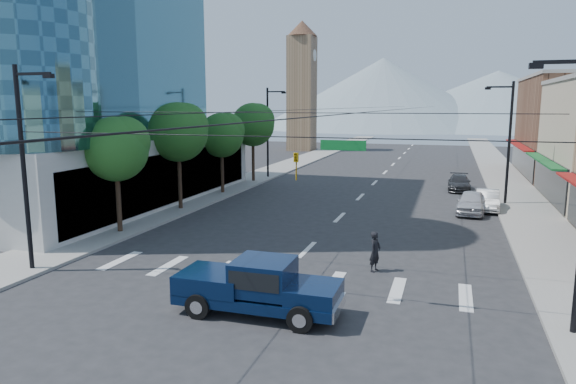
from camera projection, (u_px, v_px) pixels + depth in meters
name	position (u px, v px, depth m)	size (l,w,h in m)	color
ground	(267.00, 289.00, 20.63)	(160.00, 160.00, 0.00)	#28282B
sidewalk_left	(287.00, 166.00, 61.78)	(4.00, 120.00, 0.15)	gray
sidewalk_right	(501.00, 174.00, 54.61)	(4.00, 120.00, 0.15)	gray
office_tower	(4.00, 10.00, 39.06)	(29.50, 27.00, 30.00)	#B7B7B2
clock_tower	(302.00, 84.00, 82.02)	(4.80, 4.80, 20.40)	#8C6B4C
mountain_left	(383.00, 93.00, 164.18)	(80.00, 80.00, 22.00)	gray
mountain_right	(497.00, 99.00, 163.45)	(90.00, 90.00, 18.00)	gray
tree_near	(119.00, 147.00, 28.83)	(3.65, 3.64, 6.71)	black
tree_midnear	(180.00, 130.00, 35.30)	(4.09, 4.09, 7.52)	black
tree_midfar	(223.00, 134.00, 41.98)	(3.65, 3.64, 6.71)	black
tree_far	(254.00, 123.00, 48.46)	(4.09, 4.09, 7.52)	black
signal_rig	(262.00, 179.00, 18.86)	(21.80, 0.20, 9.00)	black
lamp_pole_nw	(269.00, 129.00, 51.17)	(2.00, 0.25, 9.00)	black
lamp_pole_ne	(508.00, 138.00, 37.28)	(2.00, 0.25, 9.00)	black
pickup_truck	(257.00, 285.00, 18.08)	(5.94, 2.35, 2.00)	#07183A
pedestrian	(375.00, 251.00, 22.75)	(0.66, 0.43, 1.81)	black
parked_car_near	(471.00, 202.00, 34.93)	(1.81, 4.50, 1.53)	silver
parked_car_mid	(487.00, 200.00, 36.10)	(1.50, 4.29, 1.41)	silver
parked_car_far	(459.00, 183.00, 44.36)	(1.85, 4.56, 1.32)	#313134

